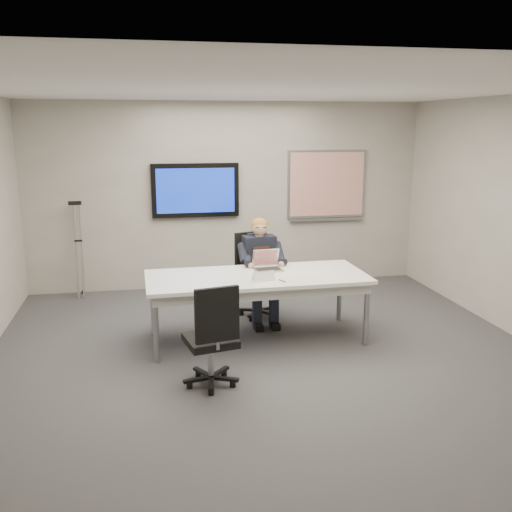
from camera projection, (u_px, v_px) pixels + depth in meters
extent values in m
cube|color=#3C3C3F|center=(270.00, 359.00, 6.11)|extent=(6.00, 6.00, 0.02)
cube|color=white|center=(272.00, 88.00, 5.48)|extent=(6.00, 6.00, 0.02)
cube|color=#9E988E|center=(228.00, 196.00, 8.66)|extent=(6.00, 0.02, 2.80)
cube|color=#9E988E|center=(397.00, 335.00, 2.92)|extent=(6.00, 0.02, 2.80)
cube|color=white|center=(257.00, 277.00, 6.52)|extent=(2.53, 1.09, 0.04)
cube|color=#BBBAB6|center=(257.00, 284.00, 6.54)|extent=(2.42, 0.98, 0.10)
cylinder|color=gray|center=(156.00, 330.00, 5.95)|extent=(0.06, 0.06, 0.73)
cylinder|color=gray|center=(366.00, 314.00, 6.43)|extent=(0.06, 0.06, 0.73)
cylinder|color=gray|center=(153.00, 304.00, 6.79)|extent=(0.06, 0.06, 0.73)
cylinder|color=gray|center=(339.00, 293.00, 7.27)|extent=(0.06, 0.06, 0.73)
cube|color=black|center=(195.00, 190.00, 8.50)|extent=(1.30, 0.08, 0.80)
cube|color=navy|center=(196.00, 191.00, 8.46)|extent=(1.16, 0.01, 0.66)
cube|color=gray|center=(327.00, 184.00, 8.89)|extent=(1.25, 0.04, 1.05)
cube|color=white|center=(327.00, 184.00, 8.87)|extent=(1.18, 0.01, 0.98)
cube|color=gray|center=(326.00, 219.00, 8.98)|extent=(1.18, 0.05, 0.04)
cylinder|color=gray|center=(259.00, 295.00, 7.44)|extent=(0.06, 0.06, 0.37)
cube|color=black|center=(259.00, 281.00, 7.40)|extent=(0.60, 0.60, 0.07)
cube|color=black|center=(250.00, 252.00, 7.51)|extent=(0.43, 0.19, 0.54)
cylinder|color=gray|center=(211.00, 358.00, 5.46)|extent=(0.06, 0.06, 0.35)
cube|color=black|center=(210.00, 340.00, 5.42)|extent=(0.53, 0.53, 0.07)
cube|color=black|center=(217.00, 315.00, 5.15)|extent=(0.42, 0.13, 0.51)
cube|color=black|center=(259.00, 257.00, 7.29)|extent=(0.42, 0.27, 0.56)
cube|color=#351B15|center=(261.00, 257.00, 7.17)|extent=(0.21, 0.04, 0.27)
sphere|color=tan|center=(260.00, 227.00, 7.18)|extent=(0.20, 0.20, 0.20)
ellipsoid|color=brown|center=(259.00, 225.00, 7.19)|extent=(0.21, 0.21, 0.18)
cube|color=#A5A5A8|center=(268.00, 270.00, 6.73)|extent=(0.35, 0.26, 0.02)
cube|color=black|center=(268.00, 269.00, 6.72)|extent=(0.29, 0.19, 0.00)
cube|color=#A5A5A8|center=(265.00, 258.00, 6.84)|extent=(0.33, 0.11, 0.21)
cube|color=#B31316|center=(266.00, 257.00, 6.84)|extent=(0.29, 0.09, 0.18)
cylinder|color=black|center=(282.00, 281.00, 6.27)|extent=(0.06, 0.12, 0.01)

